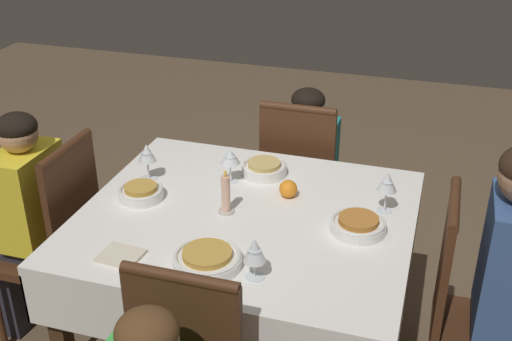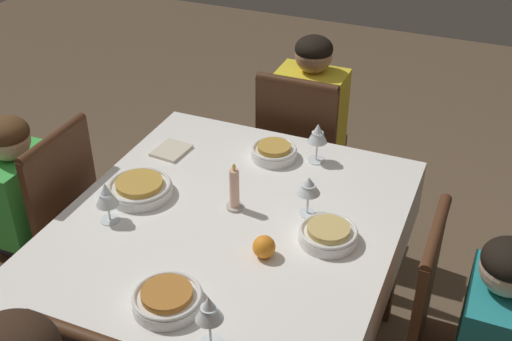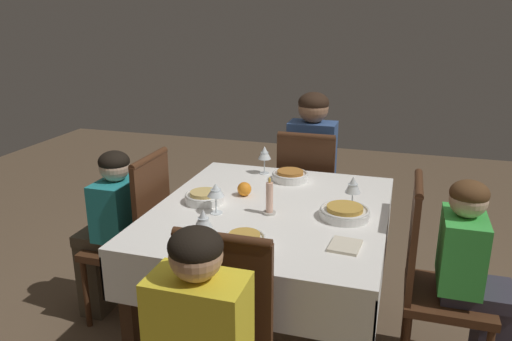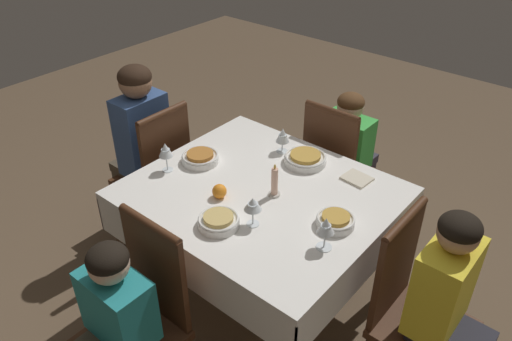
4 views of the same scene
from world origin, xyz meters
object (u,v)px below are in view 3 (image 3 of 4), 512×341
(person_adult_denim, at_px, (313,168))
(wine_glass_west, at_px, (203,220))
(orange_fruit, at_px, (244,189))
(napkin_red_folded, at_px, (345,246))
(chair_east, at_px, (307,198))
(dining_table, at_px, (271,226))
(bowl_east, at_px, (290,176))
(chair_north, at_px, (137,233))
(wine_glass_east, at_px, (265,153))
(bowl_south, at_px, (345,212))
(candle_centerpiece, at_px, (269,200))
(chair_south, at_px, (433,276))
(bowl_north, at_px, (204,197))
(person_child_teal, at_px, (110,227))
(person_child_green, at_px, (474,277))
(wine_glass_south, at_px, (353,186))
(wine_glass_north, at_px, (216,191))
(bowl_west, at_px, (244,240))

(person_adult_denim, height_order, wine_glass_west, person_adult_denim)
(orange_fruit, xyz_separation_m, napkin_red_folded, (-0.43, -0.56, -0.03))
(chair_east, height_order, orange_fruit, chair_east)
(dining_table, bearing_deg, orange_fruit, 55.89)
(bowl_east, relative_size, wine_glass_west, 1.26)
(chair_north, distance_m, wine_glass_east, 0.83)
(wine_glass_west, height_order, orange_fruit, wine_glass_west)
(bowl_south, bearing_deg, candle_centerpiece, 99.18)
(chair_north, bearing_deg, candle_centerpiece, 81.94)
(chair_south, bearing_deg, dining_table, 91.59)
(person_adult_denim, relative_size, napkin_red_folded, 8.07)
(person_adult_denim, bearing_deg, bowl_north, 70.99)
(candle_centerpiece, bearing_deg, bowl_south, -80.82)
(chair_east, distance_m, bowl_east, 0.50)
(bowl_north, relative_size, napkin_red_folded, 1.28)
(wine_glass_east, distance_m, bowl_north, 0.55)
(person_child_teal, bearing_deg, bowl_north, 84.05)
(bowl_east, xyz_separation_m, napkin_red_folded, (-0.73, -0.39, -0.02))
(person_child_teal, bearing_deg, chair_north, 90.00)
(person_child_green, distance_m, napkin_red_folded, 0.67)
(chair_east, xyz_separation_m, wine_glass_west, (-1.30, 0.17, 0.37))
(napkin_red_folded, bearing_deg, wine_glass_east, 34.94)
(wine_glass_east, relative_size, bowl_south, 0.72)
(chair_south, height_order, orange_fruit, chair_south)
(bowl_east, bearing_deg, dining_table, -179.18)
(person_child_teal, bearing_deg, wine_glass_east, 121.34)
(bowl_east, height_order, bowl_south, same)
(dining_table, xyz_separation_m, chair_east, (0.83, -0.02, -0.16))
(person_adult_denim, distance_m, wine_glass_south, 0.93)
(wine_glass_north, relative_size, bowl_west, 0.84)
(person_child_green, bearing_deg, orange_fruit, 84.99)
(bowl_east, relative_size, candle_centerpiece, 1.12)
(bowl_east, distance_m, bowl_north, 0.55)
(bowl_south, bearing_deg, bowl_east, 38.99)
(person_child_teal, height_order, wine_glass_east, person_child_teal)
(bowl_east, distance_m, napkin_red_folded, 0.83)
(bowl_north, distance_m, napkin_red_folded, 0.78)
(candle_centerpiece, bearing_deg, wine_glass_north, 105.13)
(dining_table, xyz_separation_m, person_child_teal, (0.03, 0.92, -0.14))
(wine_glass_south, distance_m, candle_centerpiece, 0.42)
(chair_east, relative_size, person_child_green, 0.98)
(wine_glass_south, bearing_deg, dining_table, 111.97)
(chair_east, height_order, person_child_green, person_child_green)
(bowl_east, height_order, bowl_north, same)
(bowl_north, bearing_deg, person_child_teal, 84.05)
(wine_glass_south, bearing_deg, napkin_red_folded, -176.80)
(chair_north, distance_m, person_child_teal, 0.17)
(person_child_green, xyz_separation_m, wine_glass_west, (-0.49, 1.07, 0.34))
(chair_east, bearing_deg, napkin_red_folded, 107.99)
(chair_north, xyz_separation_m, orange_fruit, (0.08, -0.58, 0.29))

